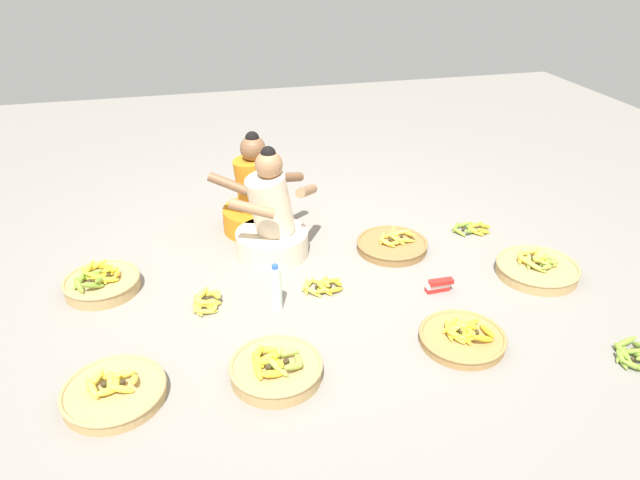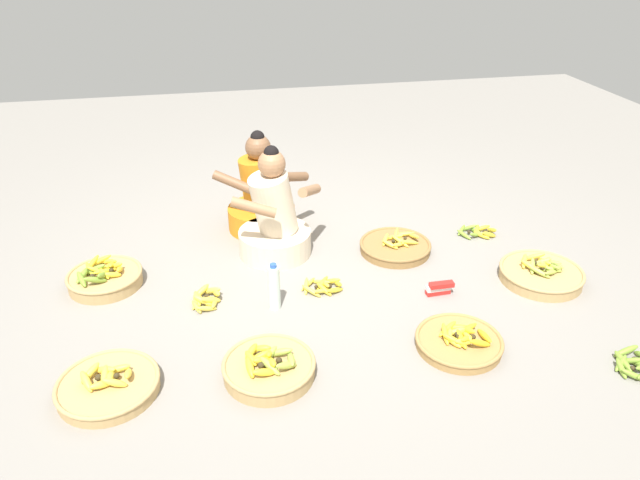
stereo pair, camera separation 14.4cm
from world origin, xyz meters
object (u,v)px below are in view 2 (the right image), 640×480
object	(u,v)px
banana_basket_near_bicycle	(395,246)
loose_bananas_front_left	(323,286)
packet_carton_stack	(439,288)
loose_bananas_front_right	(206,298)
banana_basket_mid_left	(459,341)
banana_basket_back_center	(105,278)
banana_basket_back_right	(269,367)
vendor_woman_behind	(261,199)
water_bottle	(274,287)
loose_bananas_back_left	(478,232)
banana_basket_mid_right	(541,273)
vendor_woman_front	(274,221)
loose_bananas_front_center	(634,363)
banana_basket_near_vendor	(108,385)

from	to	relation	value
banana_basket_near_bicycle	loose_bananas_front_left	bearing A→B (deg)	-147.99
packet_carton_stack	loose_bananas_front_right	bearing A→B (deg)	172.23
banana_basket_mid_left	loose_bananas_front_left	xyz separation A→B (m)	(-0.64, 0.73, -0.01)
banana_basket_back_center	banana_basket_back_right	size ratio (longest dim) A/B	0.98
vendor_woman_behind	loose_bananas_front_left	distance (m)	1.03
water_bottle	packet_carton_stack	bearing A→B (deg)	-3.24
vendor_woman_behind	loose_bananas_back_left	xyz separation A→B (m)	(1.62, -0.45, -0.23)
banana_basket_mid_right	loose_bananas_front_right	bearing A→B (deg)	175.34
vendor_woman_behind	banana_basket_mid_left	distance (m)	1.94
vendor_woman_front	vendor_woman_behind	xyz separation A→B (m)	(-0.05, 0.42, -0.01)
vendor_woman_behind	banana_basket_back_center	world-z (taller)	vendor_woman_behind
loose_bananas_back_left	banana_basket_mid_left	bearing A→B (deg)	-119.01
banana_basket_back_center	water_bottle	xyz separation A→B (m)	(1.07, -0.48, 0.09)
banana_basket_back_right	loose_bananas_back_left	xyz separation A→B (m)	(1.77, 1.26, -0.03)
banana_basket_mid_right	loose_bananas_back_left	distance (m)	0.70
banana_basket_back_center	loose_bananas_front_center	distance (m)	3.23
vendor_woman_behind	banana_basket_mid_left	bearing A→B (deg)	-61.26
banana_basket_mid_right	loose_bananas_front_center	world-z (taller)	banana_basket_mid_right
banana_basket_mid_left	packet_carton_stack	world-z (taller)	banana_basket_mid_left
banana_basket_mid_right	water_bottle	distance (m)	1.80
vendor_woman_front	loose_bananas_back_left	world-z (taller)	vendor_woman_front
banana_basket_back_right	packet_carton_stack	xyz separation A→B (m)	(1.18, 0.55, -0.01)
vendor_woman_behind	water_bottle	world-z (taller)	vendor_woman_behind
banana_basket_back_right	banana_basket_mid_right	size ratio (longest dim) A/B	0.90
vendor_woman_front	banana_basket_near_vendor	world-z (taller)	vendor_woman_front
banana_basket_back_right	banana_basket_mid_right	xyz separation A→B (m)	(1.91, 0.57, -0.00)
loose_bananas_front_right	loose_bananas_back_left	xyz separation A→B (m)	(2.08, 0.51, -0.00)
water_bottle	vendor_woman_front	bearing A→B (deg)	81.95
loose_bananas_front_left	water_bottle	world-z (taller)	water_bottle
banana_basket_back_center	banana_basket_mid_left	world-z (taller)	banana_basket_back_center
vendor_woman_front	loose_bananas_front_center	bearing A→B (deg)	-43.06
banana_basket_back_right	banana_basket_mid_left	size ratio (longest dim) A/B	1.01
vendor_woman_front	loose_bananas_front_left	size ratio (longest dim) A/B	2.84
banana_basket_back_right	banana_basket_mid_left	distance (m)	1.09
banana_basket_near_vendor	loose_bananas_front_center	world-z (taller)	banana_basket_near_vendor
banana_basket_back_right	banana_basket_mid_right	world-z (taller)	banana_basket_back_right
water_bottle	loose_bananas_front_left	bearing A→B (deg)	22.55
loose_bananas_front_left	loose_bananas_front_right	bearing A→B (deg)	179.79
loose_bananas_front_center	water_bottle	xyz separation A→B (m)	(-1.83, 0.94, 0.12)
vendor_woman_behind	banana_basket_back_right	bearing A→B (deg)	-95.31
banana_basket_back_center	packet_carton_stack	distance (m)	2.20
vendor_woman_front	loose_bananas_front_center	xyz separation A→B (m)	(1.74, -1.62, -0.24)
banana_basket_mid_left	packet_carton_stack	distance (m)	0.54
water_bottle	banana_basket_near_vendor	bearing A→B (deg)	-148.57
banana_basket_mid_left	vendor_woman_front	bearing A→B (deg)	124.58
banana_basket_mid_left	banana_basket_mid_right	size ratio (longest dim) A/B	0.90
vendor_woman_front	vendor_woman_behind	distance (m)	0.42
banana_basket_back_center	loose_bananas_front_left	world-z (taller)	banana_basket_back_center
vendor_woman_front	banana_basket_near_bicycle	distance (m)	0.90
loose_bananas_back_left	water_bottle	bearing A→B (deg)	-158.67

